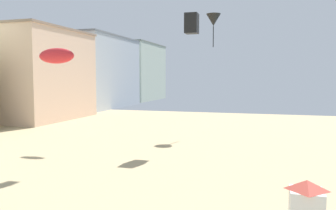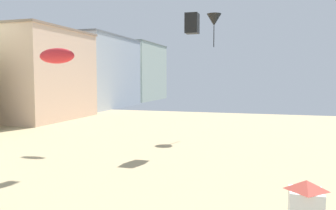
# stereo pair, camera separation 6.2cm
# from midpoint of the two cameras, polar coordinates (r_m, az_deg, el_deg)

# --- Properties ---
(boardwalk_hotel_mid) EXTENTS (16.29, 15.71, 13.02)m
(boardwalk_hotel_mid) POSITION_cam_midpoint_polar(r_m,az_deg,el_deg) (55.26, -23.13, 4.69)
(boardwalk_hotel_mid) COLOR beige
(boardwalk_hotel_mid) RESTS_ON ground
(boardwalk_hotel_far) EXTENTS (12.99, 20.87, 14.42)m
(boardwalk_hotel_far) POSITION_cam_midpoint_polar(r_m,az_deg,el_deg) (72.55, -12.50, 5.38)
(boardwalk_hotel_far) COLOR #ADB7C1
(boardwalk_hotel_far) RESTS_ON ground
(boardwalk_hotel_distant) EXTENTS (11.20, 20.24, 15.20)m
(boardwalk_hotel_distant) POSITION_cam_midpoint_polar(r_m,az_deg,el_deg) (93.84, -5.43, 5.49)
(boardwalk_hotel_distant) COLOR #B7C6B2
(boardwalk_hotel_distant) RESTS_ON ground
(lifeguard_stand) EXTENTS (1.10, 1.10, 2.55)m
(lifeguard_stand) POSITION_cam_midpoint_polar(r_m,az_deg,el_deg) (13.05, 21.91, -14.50)
(lifeguard_stand) COLOR white
(lifeguard_stand) RESTS_ON ground
(kite_black_delta) EXTENTS (1.59, 1.59, 3.62)m
(kite_black_delta) POSITION_cam_midpoint_polar(r_m,az_deg,el_deg) (39.03, 7.53, 13.85)
(kite_black_delta) COLOR black
(kite_red_parafoil) EXTENTS (2.75, 0.76, 1.07)m
(kite_red_parafoil) POSITION_cam_midpoint_polar(r_m,az_deg,el_deg) (25.05, -18.15, 7.78)
(kite_red_parafoil) COLOR red
(kite_black_box) EXTENTS (1.12, 1.12, 1.76)m
(kite_black_box) POSITION_cam_midpoint_polar(r_m,az_deg,el_deg) (30.96, 3.90, 13.39)
(kite_black_box) COLOR black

